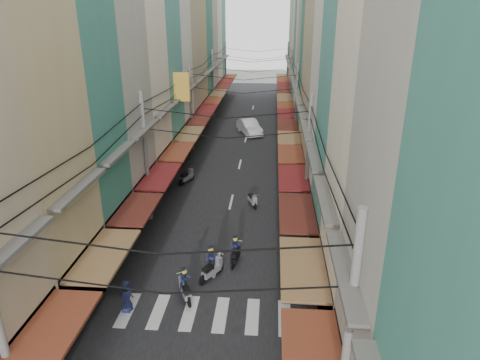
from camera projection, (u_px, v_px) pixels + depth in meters
The scene contains 15 objects.
ground at pixel (221, 245), 24.45m from camera, with size 160.00×160.00×0.00m, color slate.
road at pixel (244, 145), 43.00m from camera, with size 10.00×80.00×0.02m, color black.
sidewalk_left at pixel (181, 143), 43.46m from camera, with size 3.00×80.00×0.06m, color gray.
sidewalk_right at pixel (310, 146), 42.53m from camera, with size 3.00×80.00×0.06m, color gray.
crosswalk at pixel (205, 314), 18.87m from camera, with size 7.55×2.40×0.01m.
building_row_left at pixel (151, 45), 36.80m from camera, with size 7.80×67.67×23.70m.
building_row_right at pixel (336, 51), 35.70m from camera, with size 7.80×68.98×22.59m.
utility_poles at pixel (241, 87), 35.97m from camera, with size 10.20×66.13×8.20m.
white_car at pixel (249, 134), 46.83m from camera, with size 5.48×2.15×1.93m, color #BCBCC1.
bicycle at pixel (363, 278), 21.45m from camera, with size 0.67×1.77×1.22m, color black.
moving_scooters at pixel (211, 241), 23.93m from camera, with size 5.64×16.13×1.82m.
parked_scooters at pixel (311, 281), 20.43m from camera, with size 12.77×12.13×0.98m.
pedestrians at pixel (172, 203), 27.44m from camera, with size 11.22×26.67×2.19m.
market_umbrella at pixel (333, 251), 19.78m from camera, with size 2.27×2.27×2.39m.
traffic_sign at pixel (310, 212), 23.64m from camera, with size 0.10×0.64×2.90m.
Camera 1 is at (2.72, -21.23, 12.44)m, focal length 32.00 mm.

